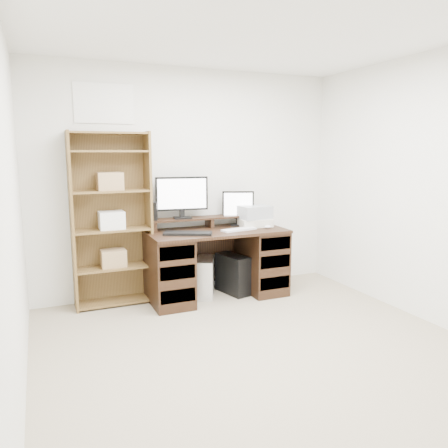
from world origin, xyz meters
TOP-DOWN VIEW (x-y plane):
  - room at (-0.00, 0.00)m, footprint 3.54×4.04m
  - desk at (0.17, 1.64)m, footprint 1.50×0.70m
  - riser_shelf at (0.17, 1.85)m, footprint 1.40×0.22m
  - monitor_wide at (-0.15, 1.85)m, footprint 0.57×0.17m
  - monitor_small at (0.52, 1.82)m, footprint 0.35×0.19m
  - speaker at (-0.47, 1.83)m, footprint 0.10×0.10m
  - keyboard_black at (-0.20, 1.51)m, footprint 0.52×0.36m
  - keyboard_white at (0.40, 1.53)m, footprint 0.42×0.20m
  - mouse at (0.74, 1.52)m, footprint 0.09×0.07m
  - printer at (0.67, 1.69)m, footprint 0.38×0.30m
  - basket at (0.67, 1.69)m, footprint 0.36×0.26m
  - tower_silver at (0.07, 1.72)m, footprint 0.35×0.46m
  - tower_black at (0.39, 1.67)m, footprint 0.29×0.47m
  - bookshelf at (-0.91, 1.86)m, footprint 0.80×0.30m

SIDE VIEW (x-z plane):
  - tower_silver at x=0.07m, z-range 0.00..0.42m
  - tower_black at x=0.39m, z-range 0.00..0.44m
  - desk at x=0.17m, z-range 0.01..0.76m
  - keyboard_white at x=0.40m, z-range 0.75..0.77m
  - keyboard_black at x=-0.20m, z-range 0.75..0.78m
  - mouse at x=0.74m, z-range 0.75..0.78m
  - printer at x=0.67m, z-range 0.75..0.84m
  - riser_shelf at x=0.17m, z-range 0.78..0.90m
  - basket at x=0.67m, z-range 0.84..0.99m
  - bookshelf at x=-0.91m, z-range 0.02..1.82m
  - monitor_small at x=0.52m, z-range 0.77..1.16m
  - speaker at x=-0.47m, z-range 0.87..1.06m
  - monitor_wide at x=-0.15m, z-range 0.90..1.35m
  - room at x=0.00m, z-range -0.02..2.52m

